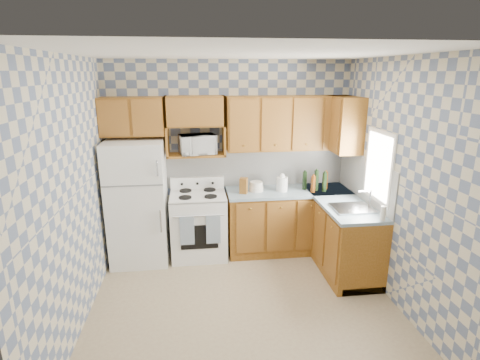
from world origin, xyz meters
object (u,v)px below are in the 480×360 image
at_px(microwave, 197,144).
at_px(stove_body, 199,225).
at_px(electric_kettle, 282,184).
at_px(refrigerator, 138,202).

bearing_deg(microwave, stove_body, -108.24).
bearing_deg(electric_kettle, refrigerator, -179.67).
bearing_deg(electric_kettle, stove_body, 179.34).
bearing_deg(stove_body, electric_kettle, -0.66).
xyz_separation_m(refrigerator, microwave, (0.82, 0.17, 0.74)).
relative_size(refrigerator, electric_kettle, 8.43).
distance_m(refrigerator, microwave, 1.12).
xyz_separation_m(refrigerator, electric_kettle, (1.98, 0.01, 0.18)).
bearing_deg(stove_body, microwave, 83.74).
distance_m(microwave, electric_kettle, 1.30).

